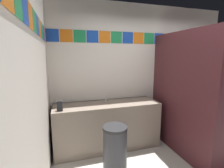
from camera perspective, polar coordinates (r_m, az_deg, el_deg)
wall_back at (r=3.58m, az=10.19°, el=3.87°), size 3.73×0.09×2.73m
wall_side at (r=1.63m, az=-26.56°, el=-4.09°), size 0.09×3.15×2.73m
vanity_counter at (r=3.22m, az=-1.63°, el=-13.89°), size 1.93×0.58×0.86m
faucet_center at (r=3.15m, az=-2.09°, el=-5.31°), size 0.04×0.10×0.14m
soap_dispenser at (r=2.80m, az=-17.50°, el=-7.16°), size 0.09×0.09×0.16m
stall_divider at (r=3.01m, az=27.13°, el=-4.10°), size 0.92×1.57×2.13m
toilet at (r=3.97m, az=24.17°, el=-12.12°), size 0.39×0.49×0.74m
trash_bin at (r=2.56m, az=1.01°, el=-22.05°), size 0.35×0.35×0.75m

